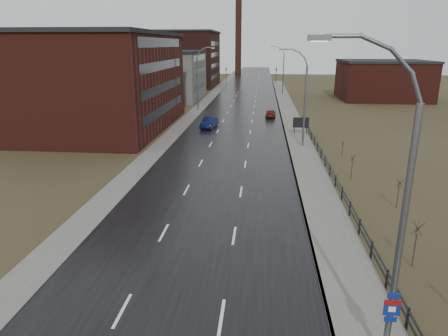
% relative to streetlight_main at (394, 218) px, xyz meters
% --- Properties ---
extents(road, '(14.00, 300.00, 0.06)m').
position_rel_streetlight_main_xyz_m(road, '(-8.47, 58.00, -6.03)').
color(road, black).
rests_on(road, ground).
extents(sidewalk_right, '(3.20, 180.00, 0.18)m').
position_rel_streetlight_main_xyz_m(sidewalk_right, '(0.13, 33.00, -5.97)').
color(sidewalk_right, '#595651').
rests_on(sidewalk_right, ground).
extents(curb_right, '(0.16, 180.00, 0.18)m').
position_rel_streetlight_main_xyz_m(curb_right, '(-1.39, 33.00, -5.97)').
color(curb_right, slate).
rests_on(curb_right, ground).
extents(sidewalk_left, '(2.40, 260.00, 0.12)m').
position_rel_streetlight_main_xyz_m(sidewalk_left, '(-16.67, 58.00, -6.00)').
color(sidewalk_left, '#595651').
rests_on(sidewalk_left, ground).
extents(warehouse_near, '(22.44, 28.56, 13.50)m').
position_rel_streetlight_main_xyz_m(warehouse_near, '(-29.46, 43.00, 0.70)').
color(warehouse_near, '#471914').
rests_on(warehouse_near, ground).
extents(warehouse_mid, '(16.32, 20.40, 10.50)m').
position_rel_streetlight_main_xyz_m(warehouse_mid, '(-26.46, 76.00, -0.80)').
color(warehouse_mid, slate).
rests_on(warehouse_mid, ground).
extents(warehouse_far, '(26.52, 24.48, 15.50)m').
position_rel_streetlight_main_xyz_m(warehouse_far, '(-31.47, 106.00, 1.70)').
color(warehouse_far, '#331611').
rests_on(warehouse_far, ground).
extents(building_right, '(18.36, 16.32, 8.50)m').
position_rel_streetlight_main_xyz_m(building_right, '(21.83, 80.00, -1.80)').
color(building_right, '#471914').
rests_on(building_right, ground).
extents(smokestack, '(2.70, 2.70, 30.70)m').
position_rel_streetlight_main_xyz_m(smokestack, '(-14.47, 148.00, 9.44)').
color(smokestack, '#331611').
rests_on(smokestack, ground).
extents(streetlight_main, '(3.91, 0.29, 12.11)m').
position_rel_streetlight_main_xyz_m(streetlight_main, '(0.00, 0.00, 0.00)').
color(streetlight_main, slate).
rests_on(streetlight_main, ground).
extents(streetlight_right_mid, '(3.36, 0.28, 11.35)m').
position_rel_streetlight_main_xyz_m(streetlight_right_mid, '(0.03, 34.00, -0.22)').
color(streetlight_right_mid, slate).
rests_on(streetlight_right_mid, ground).
extents(streetlight_left, '(3.36, 0.28, 11.35)m').
position_rel_streetlight_main_xyz_m(streetlight_left, '(-16.17, 60.00, -0.22)').
color(streetlight_left, slate).
rests_on(streetlight_left, ground).
extents(streetlight_right_far, '(3.36, 0.28, 11.35)m').
position_rel_streetlight_main_xyz_m(streetlight_right_far, '(0.03, 88.00, -0.22)').
color(streetlight_right_far, slate).
rests_on(streetlight_right_far, ground).
extents(guardrail, '(0.10, 53.05, 1.10)m').
position_rel_streetlight_main_xyz_m(guardrail, '(1.83, 16.32, -5.35)').
color(guardrail, black).
rests_on(guardrail, ground).
extents(shrub_c, '(0.63, 0.67, 2.68)m').
position_rel_streetlight_main_xyz_m(shrub_c, '(3.91, 7.36, -4.64)').
color(shrub_c, '#382D23').
rests_on(shrub_c, ground).
extents(shrub_d, '(0.55, 0.57, 2.30)m').
position_rel_streetlight_main_xyz_m(shrub_d, '(5.65, 15.81, -4.84)').
color(shrub_d, '#382D23').
rests_on(shrub_d, ground).
extents(shrub_e, '(0.56, 0.59, 2.36)m').
position_rel_streetlight_main_xyz_m(shrub_e, '(3.61, 22.28, -4.80)').
color(shrub_e, '#382D23').
rests_on(shrub_e, ground).
extents(shrub_f, '(0.41, 0.43, 1.69)m').
position_rel_streetlight_main_xyz_m(shrub_f, '(4.28, 30.32, -5.17)').
color(shrub_f, '#382D23').
rests_on(shrub_f, ground).
extents(billboard, '(2.13, 0.17, 2.44)m').
position_rel_streetlight_main_xyz_m(billboard, '(0.63, 40.61, -4.40)').
color(billboard, black).
rests_on(billboard, ground).
extents(traffic_light_left, '(0.58, 2.73, 5.30)m').
position_rel_streetlight_main_xyz_m(traffic_light_left, '(-16.47, 118.00, -1.46)').
color(traffic_light_left, black).
rests_on(traffic_light_left, ground).
extents(traffic_light_right, '(0.58, 2.73, 5.30)m').
position_rel_streetlight_main_xyz_m(traffic_light_right, '(-0.47, 118.00, -1.46)').
color(traffic_light_right, black).
rests_on(traffic_light_right, ground).
extents(car_near, '(2.26, 4.92, 1.56)m').
position_rel_streetlight_main_xyz_m(car_near, '(-12.25, 44.12, -5.28)').
color(car_near, '#0B1038').
rests_on(car_near, ground).
extents(car_far, '(1.87, 4.04, 1.34)m').
position_rel_streetlight_main_xyz_m(car_far, '(-3.15, 54.11, -5.39)').
color(car_far, '#571A0E').
rests_on(car_far, ground).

